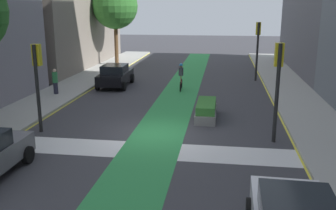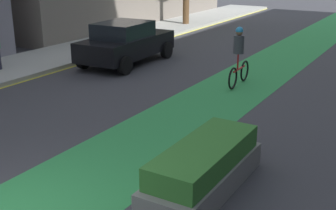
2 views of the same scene
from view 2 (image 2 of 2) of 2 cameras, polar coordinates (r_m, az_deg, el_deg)
car_black_left_far at (r=16.84m, az=-5.42°, el=8.00°), size 2.15×4.26×1.57m
cyclist_in_lane at (r=13.94m, az=9.07°, el=6.31°), size 0.32×1.73×1.86m
median_planter at (r=7.79m, az=4.66°, el=-8.10°), size 1.02×2.91×0.85m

